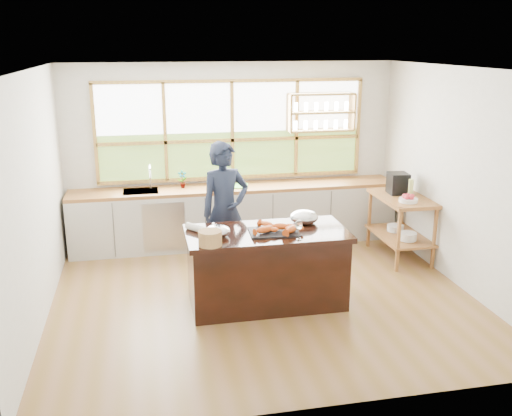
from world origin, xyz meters
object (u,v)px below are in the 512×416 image
object	(u,v)px
cook	(225,211)
espresso_machine	(398,183)
island	(267,267)
wicker_basket	(210,238)

from	to	relation	value
cook	espresso_machine	distance (m)	2.57
espresso_machine	cook	bearing A→B (deg)	-166.92
island	cook	world-z (taller)	cook
cook	island	bearing A→B (deg)	-84.99
island	wicker_basket	world-z (taller)	wicker_basket
wicker_basket	island	bearing A→B (deg)	25.88
cook	wicker_basket	xyz separation A→B (m)	(-0.34, -1.23, 0.08)
espresso_machine	wicker_basket	xyz separation A→B (m)	(-2.88, -1.60, -0.07)
espresso_machine	wicker_basket	world-z (taller)	espresso_machine
island	espresso_machine	world-z (taller)	espresso_machine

